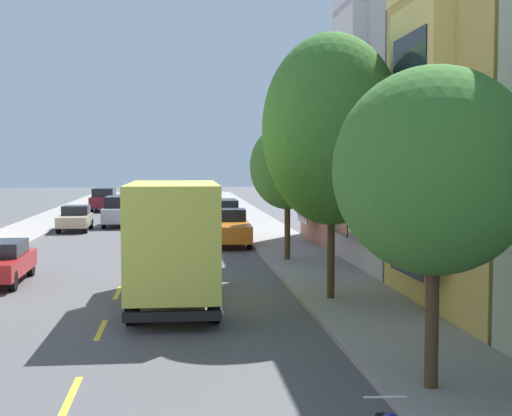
% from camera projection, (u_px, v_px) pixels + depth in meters
% --- Properties ---
extents(ground_plane, '(160.00, 160.00, 0.00)m').
position_uv_depth(ground_plane, '(140.00, 245.00, 35.51)').
color(ground_plane, '#4C4C4F').
extents(sidewalk_right, '(3.20, 120.00, 0.14)m').
position_uv_depth(sidewalk_right, '(286.00, 247.00, 34.29)').
color(sidewalk_right, gray).
rests_on(sidewalk_right, ground_plane).
extents(lane_centerline_dashes, '(0.14, 47.20, 0.01)m').
position_uv_depth(lane_centerline_dashes, '(133.00, 260.00, 30.05)').
color(lane_centerline_dashes, yellow).
rests_on(lane_centerline_dashes, ground_plane).
extents(townhouse_third_dove_grey, '(12.21, 7.94, 11.02)m').
position_uv_depth(townhouse_third_dove_grey, '(496.00, 132.00, 28.00)').
color(townhouse_third_dove_grey, '#A8A8AD').
rests_on(townhouse_third_dove_grey, ground_plane).
extents(townhouse_fourth_terracotta, '(12.40, 7.94, 9.69)m').
position_uv_depth(townhouse_fourth_terracotta, '(426.00, 152.00, 36.13)').
color(townhouse_fourth_terracotta, '#B27560').
rests_on(townhouse_fourth_terracotta, ground_plane).
extents(street_tree_nearest, '(3.58, 3.58, 5.72)m').
position_uv_depth(street_tree_nearest, '(434.00, 171.00, 12.48)').
color(street_tree_nearest, '#47331E').
rests_on(street_tree_nearest, sidewalk_right).
extents(street_tree_second, '(4.08, 4.08, 7.77)m').
position_uv_depth(street_tree_second, '(332.00, 129.00, 20.75)').
color(street_tree_second, '#47331E').
rests_on(street_tree_second, sidewalk_right).
extents(street_tree_third, '(3.10, 3.10, 5.60)m').
position_uv_depth(street_tree_third, '(288.00, 167.00, 29.16)').
color(street_tree_third, '#47331E').
rests_on(street_tree_third, sidewalk_right).
extents(delivery_box_truck, '(2.47, 7.52, 3.58)m').
position_uv_depth(delivery_box_truck, '(174.00, 237.00, 20.48)').
color(delivery_box_truck, '#D8D84C').
rests_on(delivery_box_truck, ground_plane).
extents(parked_wagon_charcoal, '(1.84, 4.71, 1.50)m').
position_uv_depth(parked_wagon_charcoal, '(216.00, 212.00, 47.34)').
color(parked_wagon_charcoal, '#333338').
rests_on(parked_wagon_charcoal, ground_plane).
extents(parked_sedan_navy, '(1.80, 4.50, 1.43)m').
position_uv_depth(parked_sedan_navy, '(207.00, 203.00, 58.43)').
color(parked_sedan_navy, navy).
rests_on(parked_sedan_navy, ground_plane).
extents(parked_suv_burgundy, '(2.02, 4.83, 1.93)m').
position_uv_depth(parked_suv_burgundy, '(104.00, 199.00, 59.77)').
color(parked_suv_burgundy, maroon).
rests_on(parked_suv_burgundy, ground_plane).
extents(parked_pickup_orange, '(2.15, 5.35, 1.73)m').
position_uv_depth(parked_pickup_orange, '(229.00, 228.00, 35.65)').
color(parked_pickup_orange, orange).
rests_on(parked_pickup_orange, ground_plane).
extents(parked_hatchback_champagne, '(1.77, 4.01, 1.50)m').
position_uv_depth(parked_hatchback_champagne, '(75.00, 218.00, 42.66)').
color(parked_hatchback_champagne, tan).
rests_on(parked_hatchback_champagne, ground_plane).
extents(parked_suv_sky, '(1.99, 4.81, 1.93)m').
position_uv_depth(parked_suv_sky, '(222.00, 215.00, 41.94)').
color(parked_suv_sky, '#7A9EC6').
rests_on(parked_suv_sky, ground_plane).
extents(moving_silver_sedan, '(1.95, 4.80, 1.93)m').
position_uv_depth(moving_silver_sedan, '(120.00, 211.00, 45.75)').
color(moving_silver_sedan, '#B2B5BA').
rests_on(moving_silver_sedan, ground_plane).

